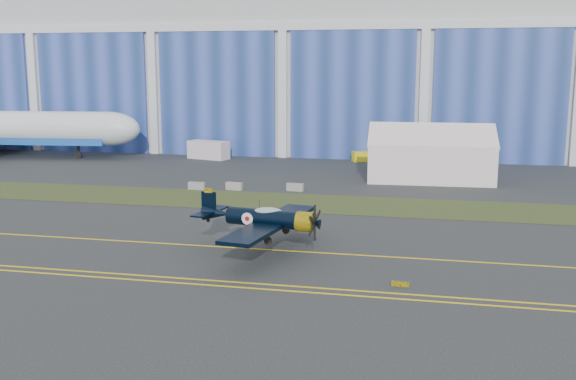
% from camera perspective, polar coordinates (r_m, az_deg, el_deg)
% --- Properties ---
extents(ground, '(260.00, 260.00, 0.00)m').
position_cam_1_polar(ground, '(62.46, -10.51, -3.20)').
color(ground, '#2E3233').
rests_on(ground, ground).
extents(grass_median, '(260.00, 10.00, 0.02)m').
position_cam_1_polar(grass_median, '(75.23, -6.39, -0.74)').
color(grass_median, '#475128').
rests_on(grass_median, ground).
extents(hangar, '(220.00, 45.70, 30.00)m').
position_cam_1_polar(hangar, '(129.83, 1.81, 10.65)').
color(hangar, silver).
rests_on(hangar, ground).
extents(taxiway_centreline, '(200.00, 0.20, 0.02)m').
position_cam_1_polar(taxiway_centreline, '(58.03, -12.42, -4.32)').
color(taxiway_centreline, yellow).
rests_on(taxiway_centreline, ground).
extents(edge_line_near, '(80.00, 0.20, 0.02)m').
position_cam_1_polar(edge_line_near, '(49.92, -16.99, -6.97)').
color(edge_line_near, yellow).
rests_on(edge_line_near, ground).
extents(edge_line_far, '(80.00, 0.20, 0.02)m').
position_cam_1_polar(edge_line_far, '(50.75, -16.44, -6.66)').
color(edge_line_far, yellow).
rests_on(edge_line_far, ground).
extents(guard_board_right, '(1.20, 0.15, 0.35)m').
position_cam_1_polar(guard_board_right, '(46.18, 9.49, -7.86)').
color(guard_board_right, yellow).
rests_on(guard_board_right, ground).
extents(warbird, '(13.37, 15.31, 4.05)m').
position_cam_1_polar(warbird, '(52.70, -2.10, -2.38)').
color(warbird, black).
rests_on(warbird, ground).
extents(tent, '(16.37, 12.32, 7.37)m').
position_cam_1_polar(tent, '(89.57, 11.98, 3.27)').
color(tent, white).
rests_on(tent, ground).
extents(shipping_container, '(7.00, 4.35, 2.83)m').
position_cam_1_polar(shipping_container, '(107.64, -6.75, 3.39)').
color(shipping_container, silver).
rests_on(shipping_container, ground).
extents(tug, '(3.02, 2.55, 1.51)m').
position_cam_1_polar(tug, '(104.69, 6.20, 2.84)').
color(tug, yellow).
rests_on(tug, ground).
extents(barrier_a, '(2.01, 0.64, 0.90)m').
position_cam_1_polar(barrier_a, '(81.04, -7.74, 0.34)').
color(barrier_a, gray).
rests_on(barrier_a, ground).
extents(barrier_b, '(2.07, 0.89, 0.90)m').
position_cam_1_polar(barrier_b, '(80.36, -4.58, 0.32)').
color(barrier_b, gray).
rests_on(barrier_b, ground).
extents(barrier_c, '(2.05, 0.79, 0.90)m').
position_cam_1_polar(barrier_c, '(79.45, 0.60, 0.24)').
color(barrier_c, gray).
rests_on(barrier_c, ground).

